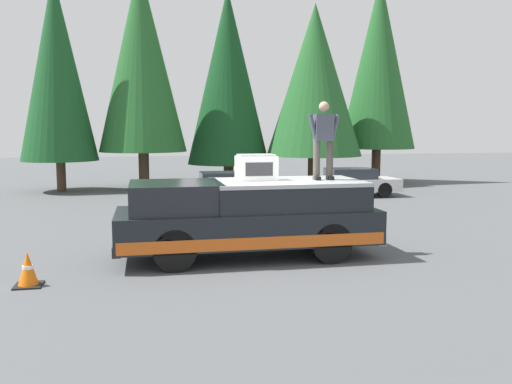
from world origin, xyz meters
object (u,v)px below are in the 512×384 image
(person_on_truck_bed, at_px, (324,138))
(parked_car_white, at_px, (224,188))
(pickup_truck, at_px, (247,217))
(compressor_unit, at_px, (256,167))
(traffic_cone, at_px, (28,270))
(parked_car_silver, at_px, (348,182))

(person_on_truck_bed, distance_m, parked_car_white, 8.82)
(pickup_truck, height_order, person_on_truck_bed, person_on_truck_bed)
(compressor_unit, xyz_separation_m, traffic_cone, (-1.50, 4.41, -1.64))
(pickup_truck, bearing_deg, parked_car_white, -4.97)
(traffic_cone, bearing_deg, person_on_truck_bed, -77.62)
(person_on_truck_bed, bearing_deg, traffic_cone, 102.38)
(pickup_truck, height_order, compressor_unit, compressor_unit)
(compressor_unit, xyz_separation_m, parked_car_white, (8.33, -0.51, -1.35))
(traffic_cone, bearing_deg, compressor_unit, -71.19)
(compressor_unit, distance_m, traffic_cone, 4.94)
(person_on_truck_bed, xyz_separation_m, parked_car_silver, (9.46, -4.37, -1.97))
(person_on_truck_bed, bearing_deg, compressor_unit, 81.45)
(parked_car_white, relative_size, traffic_cone, 6.61)
(pickup_truck, relative_size, compressor_unit, 6.60)
(pickup_truck, xyz_separation_m, compressor_unit, (0.17, -0.23, 1.05))
(compressor_unit, bearing_deg, person_on_truck_bed, -98.55)
(parked_car_silver, bearing_deg, person_on_truck_bed, 155.19)
(traffic_cone, bearing_deg, pickup_truck, -72.36)
(person_on_truck_bed, distance_m, parked_car_silver, 10.60)
(pickup_truck, distance_m, compressor_unit, 1.09)
(compressor_unit, relative_size, parked_car_white, 0.20)
(parked_car_silver, distance_m, parked_car_white, 5.38)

